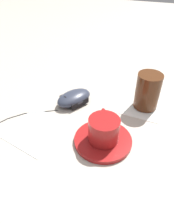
% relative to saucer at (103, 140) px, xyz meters
% --- Properties ---
extents(ground_plane, '(3.00, 3.00, 0.00)m').
position_rel_saucer_xyz_m(ground_plane, '(-0.11, -0.02, -0.01)').
color(ground_plane, '#B2A899').
extents(saucer, '(0.15, 0.15, 0.01)m').
position_rel_saucer_xyz_m(saucer, '(0.00, 0.00, 0.00)').
color(saucer, maroon).
rests_on(saucer, ground).
extents(coffee_cup, '(0.10, 0.08, 0.06)m').
position_rel_saucer_xyz_m(coffee_cup, '(-0.00, -0.00, 0.04)').
color(coffee_cup, maroon).
rests_on(coffee_cup, saucer).
extents(computer_mouse, '(0.13, 0.12, 0.04)m').
position_rel_saucer_xyz_m(computer_mouse, '(-0.14, -0.13, 0.01)').
color(computer_mouse, '#2D3342').
rests_on(computer_mouse, ground).
extents(mouse_cable, '(0.16, 0.19, 0.00)m').
position_rel_saucer_xyz_m(mouse_cable, '(-0.01, -0.26, -0.00)').
color(mouse_cable, black).
rests_on(mouse_cable, ground).
extents(napkin_under_glass, '(0.13, 0.13, 0.00)m').
position_rel_saucer_xyz_m(napkin_under_glass, '(-0.18, 0.08, -0.00)').
color(napkin_under_glass, silver).
rests_on(napkin_under_glass, ground).
extents(drinking_glass, '(0.07, 0.07, 0.11)m').
position_rel_saucer_xyz_m(drinking_glass, '(-0.18, 0.09, 0.05)').
color(drinking_glass, '#4C2814').
rests_on(drinking_glass, napkin_under_glass).
extents(napkin_spare, '(0.18, 0.18, 0.00)m').
position_rel_saucer_xyz_m(napkin_spare, '(0.01, -0.18, -0.00)').
color(napkin_spare, white).
rests_on(napkin_spare, ground).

